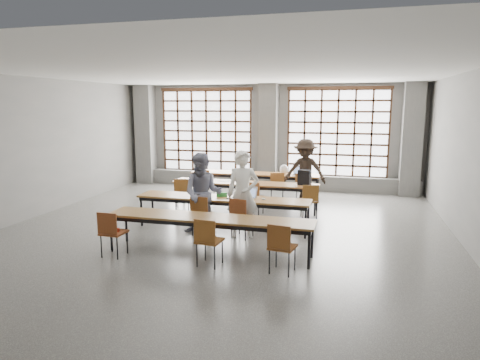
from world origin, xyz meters
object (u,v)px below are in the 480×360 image
object	(u,v)px
chair_back_mid	(277,184)
chair_back_right	(303,185)
chair_mid_centre	(254,195)
chair_near_mid	(208,237)
student_back	(305,171)
red_pouch	(114,230)
desk_row_b	(245,185)
chair_near_left	(111,229)
phone	(229,198)
student_male	(243,194)
plastic_bag	(284,169)
mouse	(263,199)
chair_front_left	(201,211)
laptop_back	(299,172)
chair_mid_right	(310,198)
student_female	(203,194)
laptop_front	(248,195)
chair_near_right	(281,243)
chair_back_left	(205,180)
green_box	(222,195)
chair_front_right	(240,214)
desk_row_a	(255,175)
desk_row_d	(209,220)
chair_mid_left	(182,191)
backpack	(304,177)

from	to	relation	value
chair_back_mid	chair_back_right	world-z (taller)	same
chair_mid_centre	chair_near_mid	world-z (taller)	same
student_back	red_pouch	distance (m)	6.19
desk_row_b	chair_near_left	distance (m)	4.57
chair_near_mid	phone	bearing A→B (deg)	96.60
student_male	plastic_bag	size ratio (longest dim) A/B	6.54
mouse	phone	size ratio (longest dim) A/B	0.75
chair_back_right	chair_front_left	bearing A→B (deg)	-116.20
plastic_bag	chair_back_right	bearing A→B (deg)	-44.96
phone	laptop_back	bearing A→B (deg)	74.25
chair_mid_right	student_female	xyz separation A→B (m)	(-2.14, -1.85, 0.36)
desk_row_b	laptop_front	xyz separation A→B (m)	(0.55, -1.87, 0.13)
chair_near_right	student_male	distance (m)	2.20
student_female	chair_front_left	bearing A→B (deg)	-99.69
chair_back_left	chair_front_left	world-z (taller)	same
chair_back_right	student_female	world-z (taller)	student_female
chair_back_right	chair_back_mid	bearing A→B (deg)	-179.82
chair_back_mid	laptop_front	xyz separation A→B (m)	(-0.16, -2.91, 0.25)
desk_row_b	green_box	xyz separation A→B (m)	(-0.07, -1.90, 0.11)
chair_back_mid	chair_front_right	bearing A→B (deg)	-92.36
laptop_front	phone	bearing A→B (deg)	-152.26
desk_row_b	chair_near_left	world-z (taller)	chair_near_left
chair_near_left	student_back	size ratio (longest dim) A/B	0.47
chair_mid_centre	mouse	size ratio (longest dim) A/B	8.98
chair_back_right	chair_near_mid	world-z (taller)	same
chair_back_left	desk_row_a	bearing A→B (deg)	24.00
chair_back_mid	laptop_back	xyz separation A→B (m)	(0.54, 0.74, 0.25)
chair_back_mid	student_female	bearing A→B (deg)	-106.31
desk_row_d	student_male	size ratio (longest dim) A/B	2.14
student_male	student_back	bearing A→B (deg)	57.31
chair_mid_left	chair_back_mid	bearing A→B (deg)	36.11
desk_row_d	red_pouch	xyz separation A→B (m)	(-1.70, -0.55, -0.16)
chair_back_mid	backpack	bearing A→B (deg)	-48.08
desk_row_d	red_pouch	bearing A→B (deg)	-162.07
chair_front_right	chair_near_left	bearing A→B (deg)	-139.77
desk_row_b	chair_mid_left	bearing A→B (deg)	-158.37
chair_near_left	laptop_back	world-z (taller)	laptop_back
chair_back_mid	student_male	distance (m)	3.54
chair_back_right	desk_row_a	bearing A→B (deg)	158.35
chair_near_mid	backpack	bearing A→B (deg)	74.88
chair_mid_left	chair_front_left	world-z (taller)	same
chair_mid_left	chair_front_left	size ratio (longest dim) A/B	1.00
chair_back_left	laptop_front	world-z (taller)	laptop_front
laptop_front	backpack	xyz separation A→B (m)	(1.05, 1.92, 0.14)
student_male	plastic_bag	bearing A→B (deg)	68.46
chair_front_right	laptop_front	world-z (taller)	laptop_front
chair_front_right	student_back	world-z (taller)	student_back
chair_mid_left	chair_near_mid	size ratio (longest dim) A/B	1.00
chair_near_right	chair_back_mid	bearing A→B (deg)	100.61
student_back	plastic_bag	xyz separation A→B (m)	(-0.70, 0.55, -0.05)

